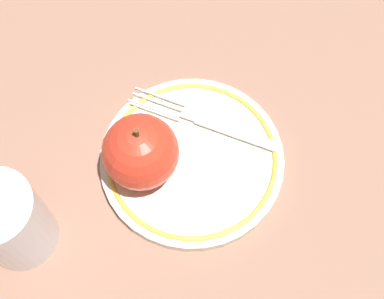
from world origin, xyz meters
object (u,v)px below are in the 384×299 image
Objects in this scene: apple_red_whole at (142,155)px; fork at (207,123)px; drinking_glass at (9,222)px; plate at (192,159)px.

fork is at bearing -170.42° from apple_red_whole.
drinking_glass reaches higher than fork.
apple_red_whole is at bearing 178.49° from drinking_glass.
plate is at bearing 166.67° from apple_red_whole.
drinking_glass is (0.24, 0.01, 0.04)m from fork.
plate is at bearing 89.13° from fork.
plate is 0.21m from drinking_glass.
drinking_glass is (0.21, -0.02, 0.05)m from plate.
apple_red_whole is (0.05, -0.01, 0.05)m from plate.
drinking_glass is at bearing 54.42° from fork.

